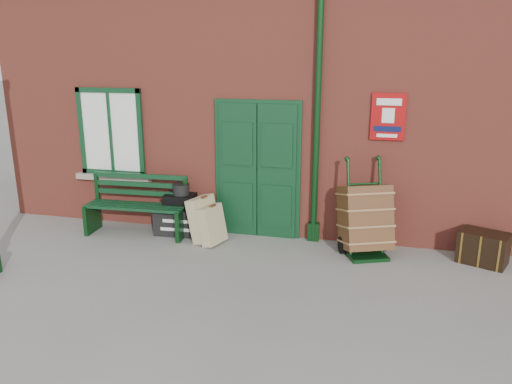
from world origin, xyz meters
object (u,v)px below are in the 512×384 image
(bench, at_px, (137,204))
(houdini_trunk, at_px, (184,220))
(porter_trolley, at_px, (365,219))
(dark_trunk, at_px, (483,248))

(bench, height_order, houdini_trunk, bench)
(bench, relative_size, porter_trolley, 1.18)
(bench, bearing_deg, porter_trolley, -2.54)
(porter_trolley, bearing_deg, dark_trunk, -20.82)
(houdini_trunk, bearing_deg, porter_trolley, -6.87)
(houdini_trunk, relative_size, dark_trunk, 1.38)
(bench, bearing_deg, houdini_trunk, 11.68)
(bench, relative_size, houdini_trunk, 1.88)
(porter_trolley, relative_size, dark_trunk, 2.20)
(bench, height_order, dark_trunk, bench)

